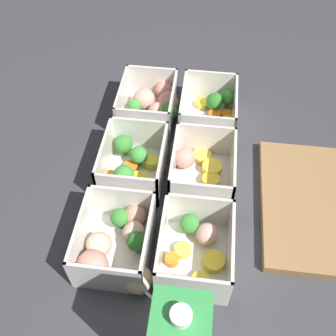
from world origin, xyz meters
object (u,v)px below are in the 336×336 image
object	(u,v)px
container_near_left	(154,104)
container_far_center	(200,171)
container_far_left	(209,111)
container_near_right	(117,246)
container_far_right	(197,247)
container_near_center	(132,163)

from	to	relation	value
container_near_left	container_far_center	distance (m)	0.21
container_near_left	container_far_left	size ratio (longest dim) A/B	1.11
container_near_right	container_far_right	distance (m)	0.13
container_far_left	container_far_right	size ratio (longest dim) A/B	1.00
container_near_right	container_far_center	bearing A→B (deg)	145.03
container_near_left	container_far_left	world-z (taller)	same
container_near_center	container_far_center	world-z (taller)	same
container_near_center	container_far_right	xyz separation A→B (m)	(0.16, 0.14, -0.00)
container_near_right	container_far_center	size ratio (longest dim) A/B	1.16
container_near_center	container_near_left	bearing A→B (deg)	174.55
container_near_center	container_far_center	distance (m)	0.13
container_near_center	container_far_right	size ratio (longest dim) A/B	1.00
container_near_left	container_near_center	distance (m)	0.17
container_far_left	container_far_right	xyz separation A→B (m)	(0.33, -0.00, -0.00)
container_near_right	container_far_left	distance (m)	0.37
container_far_right	container_near_right	bearing A→B (deg)	-83.27
container_far_center	container_far_right	distance (m)	0.16
container_near_left	container_near_right	distance (m)	0.35
container_far_left	container_far_right	world-z (taller)	same
container_near_left	container_far_center	world-z (taller)	same
container_far_left	container_far_center	world-z (taller)	same
container_far_center	container_far_right	xyz separation A→B (m)	(0.16, 0.01, 0.00)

